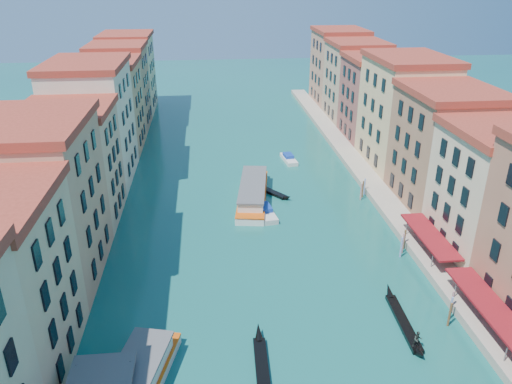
% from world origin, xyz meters
% --- Properties ---
extents(left_bank_palazzos, '(12.80, 128.40, 21.00)m').
position_xyz_m(left_bank_palazzos, '(-26.00, 64.68, 9.71)').
color(left_bank_palazzos, '#C4AF87').
rests_on(left_bank_palazzos, ground).
extents(right_bank_palazzos, '(12.80, 128.40, 21.00)m').
position_xyz_m(right_bank_palazzos, '(30.00, 65.00, 9.75)').
color(right_bank_palazzos, '#AE4944').
rests_on(right_bank_palazzos, ground).
extents(quay, '(4.00, 140.00, 1.00)m').
position_xyz_m(quay, '(22.00, 65.00, 0.50)').
color(quay, '#AEA18D').
rests_on(quay, ground).
extents(restaurant_awnings, '(3.20, 44.55, 3.12)m').
position_xyz_m(restaurant_awnings, '(22.19, 23.00, 2.99)').
color(restaurant_awnings, maroon).
rests_on(restaurant_awnings, ground).
extents(mooring_poles_right, '(1.44, 54.24, 3.20)m').
position_xyz_m(mooring_poles_right, '(19.10, 28.80, 1.30)').
color(mooring_poles_right, brown).
rests_on(mooring_poles_right, ground).
extents(vaporetto_far, '(7.10, 19.57, 2.85)m').
position_xyz_m(vaporetto_far, '(0.85, 59.15, 1.28)').
color(vaporetto_far, silver).
rests_on(vaporetto_far, ground).
extents(gondola_fore, '(1.61, 13.27, 2.65)m').
position_xyz_m(gondola_fore, '(-2.01, 19.52, 0.45)').
color(gondola_fore, black).
rests_on(gondola_fore, ground).
extents(gondola_right, '(1.53, 12.28, 2.45)m').
position_xyz_m(gondola_right, '(13.85, 25.44, 0.47)').
color(gondola_right, black).
rests_on(gondola_right, ground).
extents(gondola_far, '(8.39, 10.83, 1.81)m').
position_xyz_m(gondola_far, '(3.14, 62.51, 0.37)').
color(gondola_far, black).
rests_on(gondola_far, ground).
extents(motorboat_mid, '(3.21, 7.20, 1.44)m').
position_xyz_m(motorboat_mid, '(2.23, 53.13, 0.56)').
color(motorboat_mid, beige).
rests_on(motorboat_mid, ground).
extents(motorboat_far, '(2.75, 6.57, 1.32)m').
position_xyz_m(motorboat_far, '(9.66, 76.33, 0.51)').
color(motorboat_far, silver).
rests_on(motorboat_far, ground).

